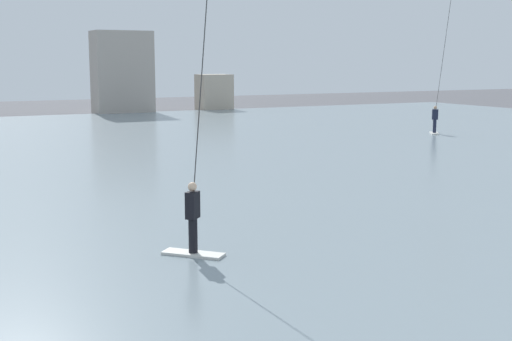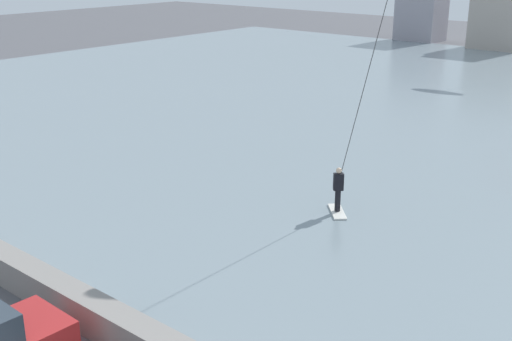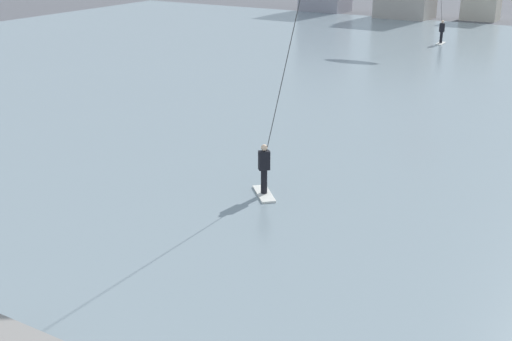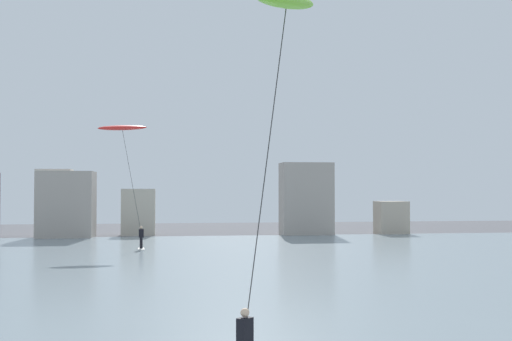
% 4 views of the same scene
% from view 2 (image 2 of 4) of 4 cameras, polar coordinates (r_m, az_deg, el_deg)
% --- Properties ---
extents(bollard_post, '(0.18, 0.18, 1.04)m').
position_cam_2_polar(bollard_post, '(16.45, -19.40, -12.55)').
color(bollard_post, black).
rests_on(bollard_post, ground).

